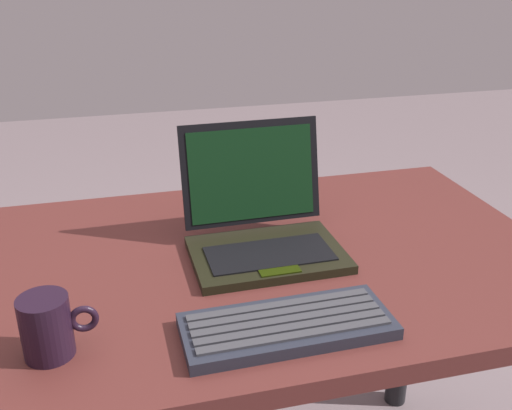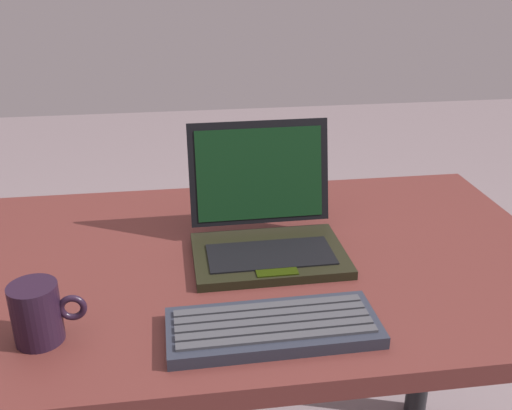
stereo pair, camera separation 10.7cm
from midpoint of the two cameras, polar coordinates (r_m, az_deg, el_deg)
desk at (r=1.21m, az=-0.67°, el=-9.79°), size 1.33×0.75×0.75m
laptop_front at (r=1.16m, az=3.58°, el=-2.23°), size 0.29×0.25×0.24m
external_keyboard at (r=0.95m, az=4.95°, el=-11.70°), size 0.33×0.14×0.02m
coffee_mug at (r=0.95m, az=-17.24°, el=-9.98°), size 0.11×0.07×0.10m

